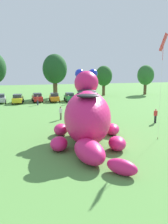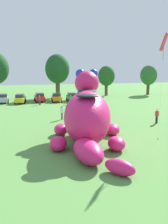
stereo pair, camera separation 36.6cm
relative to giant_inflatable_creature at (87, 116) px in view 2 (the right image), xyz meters
The scene contains 16 objects.
ground_plane 2.76m from the giant_inflatable_creature, 23.07° to the right, with size 160.00×160.00×0.00m, color #568E42.
giant_inflatable_creature is the anchor object (origin of this frame).
car_silver 29.00m from the giant_inflatable_creature, 107.19° to the left, with size 2.00×4.13×1.72m.
car_yellow 26.91m from the giant_inflatable_creature, 101.66° to the left, with size 2.34×4.29×1.72m.
car_red 27.45m from the giant_inflatable_creature, 93.60° to the left, with size 2.01×4.14×1.72m.
car_orange 26.69m from the giant_inflatable_creature, 86.72° to the left, with size 2.19×4.22×1.72m.
car_green 26.66m from the giant_inflatable_creature, 80.19° to the left, with size 2.18×4.22×1.72m.
tree_mid_left 34.12m from the giant_inflatable_creature, 84.93° to the left, with size 5.46×5.46×9.70m.
tree_centre_left 37.31m from the giant_inflatable_creature, 66.33° to the left, with size 4.05×4.05×7.19m.
tree_centre 42.31m from the giant_inflatable_creature, 52.10° to the left, with size 4.15×4.15×7.37m.
spectator_near_inflatable 22.73m from the giant_inflatable_creature, 81.26° to the left, with size 0.38×0.26×1.71m.
spectator_mid_field 23.13m from the giant_inflatable_creature, 95.18° to the left, with size 0.38×0.26×1.71m.
spectator_by_cars 9.89m from the giant_inflatable_creature, 92.83° to the left, with size 0.38×0.26×1.71m.
spectator_wandering 6.33m from the giant_inflatable_creature, 81.23° to the left, with size 0.38×0.26×1.71m.
spectator_far_side 11.15m from the giant_inflatable_creature, 25.03° to the left, with size 0.38×0.26×1.71m.
tethered_flying_kite 8.98m from the giant_inflatable_creature, ahead, with size 1.13×1.13×9.34m.
Camera 2 is at (-7.02, -18.43, 6.36)m, focal length 37.30 mm.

